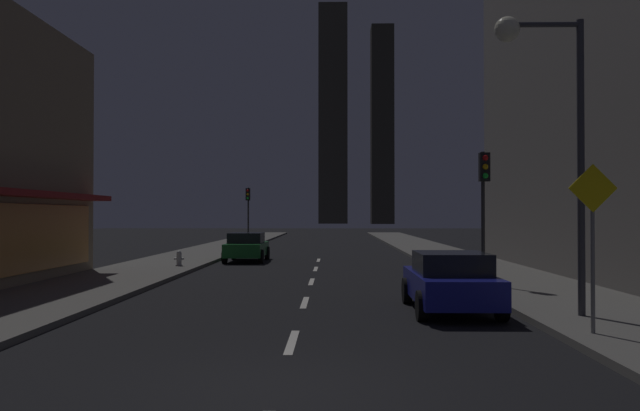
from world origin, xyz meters
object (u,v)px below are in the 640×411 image
object	(u,v)px
car_parked_far	(247,247)
fire_hydrant_far_left	(179,259)
traffic_light_far_left	(248,203)
pedestrian_crossing_sign	(593,233)
car_parked_near	(450,281)
street_lamp_right	(543,92)
traffic_light_near_right	(484,188)

from	to	relation	value
car_parked_far	fire_hydrant_far_left	bearing A→B (deg)	-116.70
traffic_light_far_left	pedestrian_crossing_sign	world-z (taller)	traffic_light_far_left
car_parked_far	traffic_light_far_left	size ratio (longest dim) A/B	1.01
car_parked_far	traffic_light_far_left	xyz separation A→B (m)	(-1.90, 14.43, 2.45)
car_parked_near	street_lamp_right	xyz separation A→B (m)	(1.78, -1.44, 4.33)
car_parked_near	traffic_light_near_right	bearing A→B (deg)	67.18
traffic_light_near_right	traffic_light_far_left	bearing A→B (deg)	112.79
fire_hydrant_far_left	traffic_light_far_left	distance (m)	19.20
fire_hydrant_far_left	traffic_light_near_right	world-z (taller)	traffic_light_near_right
fire_hydrant_far_left	traffic_light_near_right	xyz separation A→B (m)	(11.40, -7.18, 2.74)
car_parked_near	traffic_light_far_left	size ratio (longest dim) A/B	1.01
street_lamp_right	pedestrian_crossing_sign	bearing A→B (deg)	-83.94
car_parked_near	traffic_light_near_right	xyz separation A→B (m)	(1.90, 4.51, 2.45)
fire_hydrant_far_left	street_lamp_right	distance (m)	17.92
traffic_light_near_right	fire_hydrant_far_left	bearing A→B (deg)	147.79
traffic_light_near_right	car_parked_near	bearing A→B (deg)	-112.82
pedestrian_crossing_sign	fire_hydrant_far_left	bearing A→B (deg)	127.09
car_parked_near	car_parked_far	bearing A→B (deg)	113.87
traffic_light_far_left	pedestrian_crossing_sign	size ratio (longest dim) A/B	1.33
car_parked_far	traffic_light_near_right	bearing A→B (deg)	-52.26
fire_hydrant_far_left	traffic_light_near_right	bearing A→B (deg)	-32.21
car_parked_near	pedestrian_crossing_sign	xyz separation A→B (m)	(2.00, -3.51, 1.28)
traffic_light_far_left	pedestrian_crossing_sign	distance (m)	35.99
car_parked_far	pedestrian_crossing_sign	size ratio (longest dim) A/B	1.34
car_parked_near	fire_hydrant_far_left	world-z (taller)	car_parked_near
car_parked_near	street_lamp_right	distance (m)	4.89
traffic_light_far_left	car_parked_near	bearing A→B (deg)	-73.49
car_parked_near	traffic_light_far_left	bearing A→B (deg)	106.51
street_lamp_right	pedestrian_crossing_sign	distance (m)	3.69
fire_hydrant_far_left	pedestrian_crossing_sign	bearing A→B (deg)	-52.91
fire_hydrant_far_left	street_lamp_right	xyz separation A→B (m)	(11.28, -13.14, 4.61)
fire_hydrant_far_left	pedestrian_crossing_sign	distance (m)	19.13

